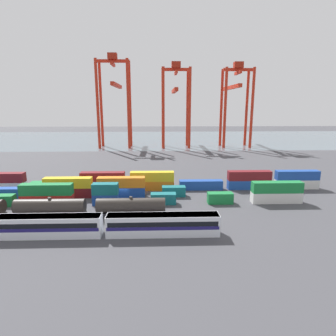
{
  "coord_description": "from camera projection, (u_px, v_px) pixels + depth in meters",
  "views": [
    {
      "loc": [
        8.99,
        -69.87,
        23.24
      ],
      "look_at": [
        11.79,
        14.09,
        4.63
      ],
      "focal_mm": 30.41,
      "sensor_mm": 36.0,
      "label": 1
    }
  ],
  "objects": [
    {
      "name": "ground_plane",
      "position": [
        136.0,
        165.0,
        111.95
      ],
      "size": [
        420.0,
        420.0,
        0.0
      ],
      "primitive_type": "plane",
      "color": "#424247"
    },
    {
      "name": "harbour_water",
      "position": [
        146.0,
        139.0,
        200.22
      ],
      "size": [
        400.0,
        110.0,
        0.01
      ],
      "primitive_type": "cube",
      "color": "slate",
      "rests_on": "ground_plane"
    },
    {
      "name": "passenger_train",
      "position": [
        104.0,
        224.0,
        51.41
      ],
      "size": [
        41.84,
        3.14,
        3.9
      ],
      "color": "silver",
      "rests_on": "ground_plane"
    },
    {
      "name": "freight_tank_row",
      "position": [
        50.0,
        208.0,
        59.45
      ],
      "size": [
        48.1,
        3.05,
        4.51
      ],
      "color": "#232326",
      "rests_on": "ground_plane"
    },
    {
      "name": "shipping_container_1",
      "position": [
        47.0,
        200.0,
        67.38
      ],
      "size": [
        12.1,
        2.44,
        2.6
      ],
      "primitive_type": "cube",
      "color": "#AD211C",
      "rests_on": "ground_plane"
    },
    {
      "name": "shipping_container_2",
      "position": [
        46.0,
        189.0,
        66.82
      ],
      "size": [
        12.1,
        2.44,
        2.6
      ],
      "primitive_type": "cube",
      "color": "#197538",
      "rests_on": "shipping_container_1"
    },
    {
      "name": "shipping_container_3",
      "position": [
        106.0,
        199.0,
        67.83
      ],
      "size": [
        6.04,
        2.44,
        2.6
      ],
      "primitive_type": "cube",
      "color": "#1C4299",
      "rests_on": "ground_plane"
    },
    {
      "name": "shipping_container_4",
      "position": [
        105.0,
        189.0,
        67.27
      ],
      "size": [
        6.04,
        2.44,
        2.6
      ],
      "primitive_type": "cube",
      "color": "#146066",
      "rests_on": "shipping_container_3"
    },
    {
      "name": "shipping_container_5",
      "position": [
        163.0,
        199.0,
        68.28
      ],
      "size": [
        6.04,
        2.44,
        2.6
      ],
      "primitive_type": "cube",
      "color": "#146066",
      "rests_on": "ground_plane"
    },
    {
      "name": "shipping_container_6",
      "position": [
        220.0,
        198.0,
        68.73
      ],
      "size": [
        6.04,
        2.44,
        2.6
      ],
      "primitive_type": "cube",
      "color": "#197538",
      "rests_on": "ground_plane"
    },
    {
      "name": "shipping_container_7",
      "position": [
        276.0,
        197.0,
        69.18
      ],
      "size": [
        12.1,
        2.44,
        2.6
      ],
      "primitive_type": "cube",
      "color": "silver",
      "rests_on": "ground_plane"
    },
    {
      "name": "shipping_container_8",
      "position": [
        277.0,
        187.0,
        68.61
      ],
      "size": [
        12.1,
        2.44,
        2.6
      ],
      "primitive_type": "cube",
      "color": "#197538",
      "rests_on": "shipping_container_7"
    },
    {
      "name": "shipping_container_9",
      "position": [
        15.0,
        193.0,
        72.74
      ],
      "size": [
        12.1,
        2.44,
        2.6
      ],
      "primitive_type": "cube",
      "color": "#1C4299",
      "rests_on": "ground_plane"
    },
    {
      "name": "shipping_container_10",
      "position": [
        69.0,
        192.0,
        73.18
      ],
      "size": [
        12.1,
        2.44,
        2.6
      ],
      "primitive_type": "cube",
      "color": "maroon",
      "rests_on": "ground_plane"
    },
    {
      "name": "shipping_container_11",
      "position": [
        68.0,
        183.0,
        72.61
      ],
      "size": [
        12.1,
        2.44,
        2.6
      ],
      "primitive_type": "cube",
      "color": "gold",
      "rests_on": "shipping_container_10"
    },
    {
      "name": "shipping_container_12",
      "position": [
        122.0,
        192.0,
        73.62
      ],
      "size": [
        12.1,
        2.44,
        2.6
      ],
      "primitive_type": "cube",
      "color": "#1C4299",
      "rests_on": "ground_plane"
    },
    {
      "name": "shipping_container_13",
      "position": [
        121.0,
        182.0,
        73.06
      ],
      "size": [
        12.1,
        2.44,
        2.6
      ],
      "primitive_type": "cube",
      "color": "orange",
      "rests_on": "shipping_container_12"
    },
    {
      "name": "shipping_container_14",
      "position": [
        174.0,
        191.0,
        74.06
      ],
      "size": [
        6.04,
        2.44,
        2.6
      ],
      "primitive_type": "cube",
      "color": "#146066",
      "rests_on": "ground_plane"
    },
    {
      "name": "shipping_container_15",
      "position": [
        3.0,
        187.0,
        78.23
      ],
      "size": [
        12.1,
        2.44,
        2.6
      ],
      "primitive_type": "cube",
      "color": "silver",
      "rests_on": "ground_plane"
    },
    {
      "name": "shipping_container_16",
      "position": [
        2.0,
        178.0,
        77.66
      ],
      "size": [
        12.1,
        2.44,
        2.6
      ],
      "primitive_type": "cube",
      "color": "maroon",
      "rests_on": "shipping_container_15"
    },
    {
      "name": "shipping_container_17",
      "position": [
        53.0,
        186.0,
        78.67
      ],
      "size": [
        12.1,
        2.44,
        2.6
      ],
      "primitive_type": "cube",
      "color": "#197538",
      "rests_on": "ground_plane"
    },
    {
      "name": "shipping_container_18",
      "position": [
        103.0,
        186.0,
        79.12
      ],
      "size": [
        12.1,
        2.44,
        2.6
      ],
      "primitive_type": "cube",
      "color": "slate",
      "rests_on": "ground_plane"
    },
    {
      "name": "shipping_container_19",
      "position": [
        103.0,
        177.0,
        78.55
      ],
      "size": [
        12.1,
        2.44,
        2.6
      ],
      "primitive_type": "cube",
      "color": "maroon",
      "rests_on": "shipping_container_18"
    },
    {
      "name": "shipping_container_20",
      "position": [
        152.0,
        185.0,
        79.56
      ],
      "size": [
        12.1,
        2.44,
        2.6
      ],
      "primitive_type": "cube",
      "color": "orange",
      "rests_on": "ground_plane"
    },
    {
      "name": "shipping_container_21",
      "position": [
        152.0,
        176.0,
        79.0
      ],
      "size": [
        12.1,
        2.44,
        2.6
      ],
      "primitive_type": "cube",
      "color": "gold",
      "rests_on": "shipping_container_20"
    },
    {
      "name": "shipping_container_22",
      "position": [
        201.0,
        185.0,
        80.01
      ],
      "size": [
        12.1,
        2.44,
        2.6
      ],
      "primitive_type": "cube",
      "color": "#1C4299",
      "rests_on": "ground_plane"
    },
    {
      "name": "shipping_container_23",
      "position": [
        249.0,
        184.0,
        80.45
      ],
      "size": [
        12.1,
        2.44,
        2.6
      ],
      "primitive_type": "cube",
      "color": "#1C4299",
      "rests_on": "ground_plane"
    },
    {
      "name": "shipping_container_24",
      "position": [
        249.0,
        176.0,
        79.89
      ],
      "size": [
        12.1,
        2.44,
        2.6
      ],
      "primitive_type": "cube",
      "color": "maroon",
      "rests_on": "shipping_container_23"
    },
    {
      "name": "shipping_container_25",
      "position": [
        296.0,
        184.0,
        80.9
      ],
      "size": [
        12.1,
        2.44,
        2.6
      ],
      "primitive_type": "cube",
      "color": "silver",
      "rests_on": "ground_plane"
    },
    {
      "name": "shipping_container_26",
      "position": [
        297.0,
        175.0,
        80.33
      ],
      "size": [
        12.1,
        2.44,
        2.6
      ],
      "primitive_type": "cube",
      "color": "#1C4299",
      "rests_on": "shipping_container_25"
    },
    {
      "name": "gantry_crane_west",
      "position": [
        115.0,
        93.0,
        156.98
      ],
      "size": [
        17.89,
        34.15,
        50.16
      ],
      "color": "red",
      "rests_on": "ground_plane"
    },
    {
      "name": "gantry_crane_central",
      "position": [
        176.0,
        97.0,
        158.86
      ],
      "size": [
        15.74,
        35.92,
        46.01
      ],
      "color": "red",
      "rests_on": "ground_plane"
    },
    {
      "name": "gantry_crane_east",
      "position": [
        235.0,
        96.0,
        160.61
      ],
      "size": [
        16.33,
        40.4,
        46.06
      ],
      "color": "red",
      "rests_on": "ground_plane"
    }
  ]
}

